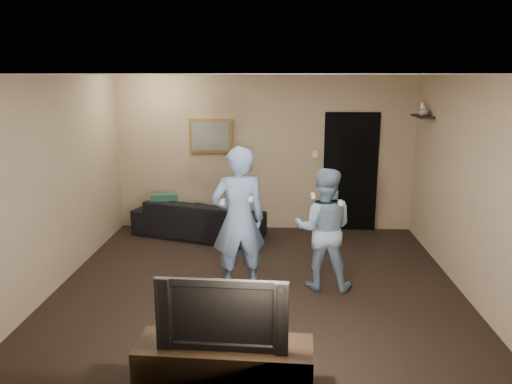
{
  "coord_description": "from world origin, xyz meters",
  "views": [
    {
      "loc": [
        0.24,
        -5.83,
        2.59
      ],
      "look_at": [
        -0.04,
        0.3,
        1.15
      ],
      "focal_mm": 35.0,
      "sensor_mm": 36.0,
      "label": 1
    }
  ],
  "objects_px": {
    "tv_console": "(225,372)",
    "television": "(224,310)",
    "sofa": "(199,218)",
    "wii_player_left": "(239,220)",
    "wii_player_right": "(324,229)"
  },
  "relations": [
    {
      "from": "tv_console",
      "to": "television",
      "type": "xyz_separation_m",
      "value": [
        0.0,
        0.0,
        0.55
      ]
    },
    {
      "from": "sofa",
      "to": "wii_player_left",
      "type": "xyz_separation_m",
      "value": [
        0.83,
        -2.1,
        0.59
      ]
    },
    {
      "from": "sofa",
      "to": "wii_player_right",
      "type": "relative_size",
      "value": 1.38
    },
    {
      "from": "sofa",
      "to": "wii_player_right",
      "type": "height_order",
      "value": "wii_player_right"
    },
    {
      "from": "sofa",
      "to": "television",
      "type": "bearing_deg",
      "value": 119.99
    },
    {
      "from": "tv_console",
      "to": "sofa",
      "type": "bearing_deg",
      "value": 104.51
    },
    {
      "from": "tv_console",
      "to": "wii_player_left",
      "type": "xyz_separation_m",
      "value": [
        -0.05,
        2.14,
        0.65
      ]
    },
    {
      "from": "television",
      "to": "wii_player_left",
      "type": "xyz_separation_m",
      "value": [
        -0.05,
        2.14,
        0.1
      ]
    },
    {
      "from": "sofa",
      "to": "television",
      "type": "height_order",
      "value": "television"
    },
    {
      "from": "tv_console",
      "to": "wii_player_left",
      "type": "bearing_deg",
      "value": 94.18
    },
    {
      "from": "sofa",
      "to": "wii_player_left",
      "type": "height_order",
      "value": "wii_player_left"
    },
    {
      "from": "sofa",
      "to": "tv_console",
      "type": "relative_size",
      "value": 1.48
    },
    {
      "from": "sofa",
      "to": "television",
      "type": "relative_size",
      "value": 2.04
    },
    {
      "from": "wii_player_left",
      "to": "wii_player_right",
      "type": "height_order",
      "value": "wii_player_left"
    },
    {
      "from": "television",
      "to": "wii_player_left",
      "type": "distance_m",
      "value": 2.15
    }
  ]
}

